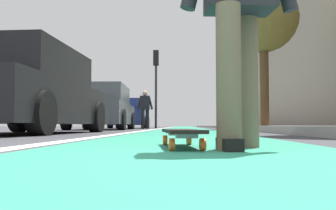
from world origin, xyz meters
TOP-DOWN VIEW (x-y plane):
  - ground_plane at (10.00, 0.00)m, footprint 80.00×80.00m
  - bike_lane_paint at (24.00, 0.00)m, footprint 56.00×1.82m
  - lane_stripe_white at (20.00, 1.06)m, footprint 52.00×0.16m
  - sidewalk_curb at (18.00, -3.17)m, footprint 52.00×3.20m
  - building_facade at (22.00, -6.15)m, footprint 40.00×1.20m
  - skateboard at (1.21, 0.03)m, footprint 0.86×0.29m
  - parked_car_near at (5.19, 2.75)m, footprint 4.41×2.05m
  - parked_car_mid at (11.28, 2.78)m, footprint 4.40×2.00m
  - parked_car_far at (17.76, 2.77)m, footprint 4.67×1.99m
  - traffic_light at (18.07, 1.46)m, footprint 0.33×0.28m
  - street_tree_mid at (11.69, -2.77)m, footprint 2.41×2.41m
  - pedestrian_distant at (14.47, 1.66)m, footprint 0.45×0.71m

SIDE VIEW (x-z plane):
  - ground_plane at x=10.00m, z-range 0.00..0.00m
  - bike_lane_paint at x=24.00m, z-range 0.00..0.00m
  - lane_stripe_white at x=20.00m, z-range 0.00..0.01m
  - sidewalk_curb at x=18.00m, z-range 0.00..0.13m
  - skateboard at x=1.21m, z-range 0.04..0.15m
  - parked_car_far at x=17.76m, z-range -0.04..1.43m
  - parked_car_near at x=5.19m, z-range -0.03..1.44m
  - parked_car_mid at x=11.28m, z-range -0.03..1.45m
  - pedestrian_distant at x=14.47m, z-range 0.12..1.73m
  - traffic_light at x=18.07m, z-range 0.79..4.87m
  - street_tree_mid at x=11.69m, z-range 1.30..6.39m
  - building_facade at x=22.00m, z-range 0.00..9.68m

